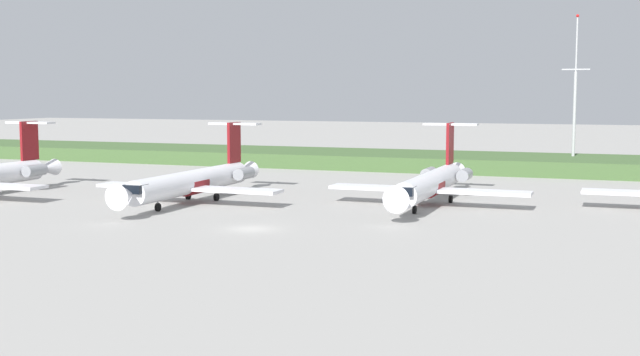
% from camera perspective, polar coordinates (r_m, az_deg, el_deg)
% --- Properties ---
extents(ground_plane, '(500.00, 500.00, 0.00)m').
position_cam_1_polar(ground_plane, '(103.37, 2.24, -1.02)').
color(ground_plane, '#9E9B96').
extents(grass_berm, '(320.00, 20.00, 2.44)m').
position_cam_1_polar(grass_berm, '(138.36, 7.00, 1.23)').
color(grass_berm, '#426033').
rests_on(grass_berm, ground).
extents(regional_jet_third, '(22.81, 31.00, 9.00)m').
position_cam_1_polar(regional_jet_third, '(94.90, -8.90, -0.18)').
color(regional_jet_third, white).
rests_on(regional_jet_third, ground).
extents(regional_jet_fourth, '(22.81, 31.00, 9.00)m').
position_cam_1_polar(regional_jet_fourth, '(92.85, 7.92, -0.30)').
color(regional_jet_fourth, white).
rests_on(regional_jet_fourth, ground).
extents(antenna_mast, '(4.40, 0.50, 25.39)m').
position_cam_1_polar(antenna_mast, '(137.65, 17.63, 4.83)').
color(antenna_mast, '#B2B2B7').
rests_on(antenna_mast, ground).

